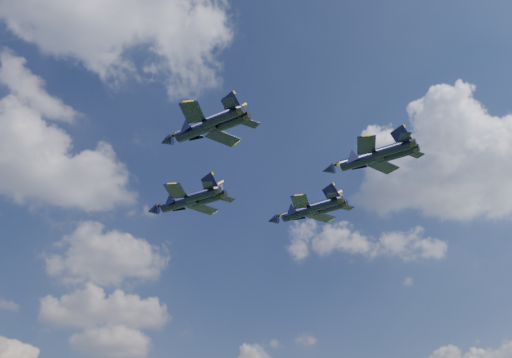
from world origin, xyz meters
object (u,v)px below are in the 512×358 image
Objects in this scene: jet_slot at (359,160)px; jet_right at (298,213)px; jet_lead at (177,203)px; jet_left at (194,130)px.

jet_right is at bearing 48.23° from jet_slot.
jet_right is 26.36m from jet_slot.
jet_right reaches higher than jet_lead.
jet_lead is 1.14× the size of jet_slot.
jet_slot is at bearing -90.89° from jet_lead.
jet_slot is at bearing -48.77° from jet_left.
jet_slot is at bearing -129.27° from jet_right.
jet_lead reaches higher than jet_slot.
jet_lead is at bearing 90.96° from jet_slot.
jet_slot is (24.18, -6.69, -2.54)m from jet_left.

